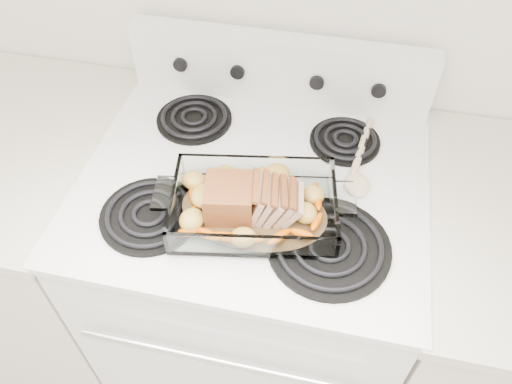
% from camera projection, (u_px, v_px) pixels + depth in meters
% --- Properties ---
extents(electric_range, '(0.78, 0.70, 1.12)m').
position_uv_depth(electric_range, '(254.00, 282.00, 1.47)').
color(electric_range, white).
rests_on(electric_range, ground).
extents(counter_left, '(0.58, 0.68, 0.93)m').
position_uv_depth(counter_left, '(50.00, 245.00, 1.58)').
color(counter_left, silver).
rests_on(counter_left, ground).
extents(counter_right, '(0.58, 0.68, 0.93)m').
position_uv_depth(counter_right, '(487.00, 329.00, 1.39)').
color(counter_right, silver).
rests_on(counter_right, ground).
extents(baking_dish, '(0.33, 0.22, 0.07)m').
position_uv_depth(baking_dish, '(254.00, 209.00, 1.04)').
color(baking_dish, white).
rests_on(baking_dish, electric_range).
extents(pork_roast, '(0.20, 0.10, 0.08)m').
position_uv_depth(pork_roast, '(245.00, 198.00, 1.02)').
color(pork_roast, brown).
rests_on(pork_roast, baking_dish).
extents(roast_vegetables, '(0.33, 0.18, 0.04)m').
position_uv_depth(roast_vegetables, '(256.00, 194.00, 1.05)').
color(roast_vegetables, '#CD5A00').
rests_on(roast_vegetables, baking_dish).
extents(wooden_spoon, '(0.06, 0.27, 0.02)m').
position_uv_depth(wooden_spoon, '(359.00, 168.00, 1.14)').
color(wooden_spoon, beige).
rests_on(wooden_spoon, electric_range).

